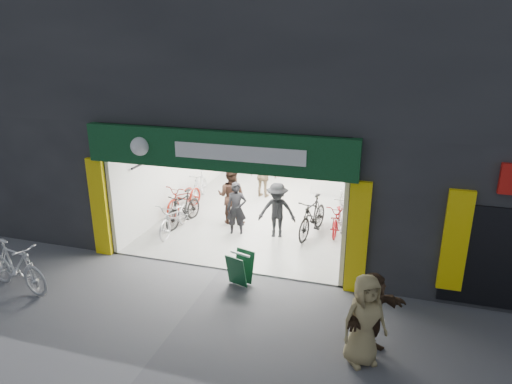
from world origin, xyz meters
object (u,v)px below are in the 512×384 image
at_px(bike_left_front, 175,217).
at_px(parked_bike, 16,266).
at_px(bike_right_front, 312,216).
at_px(sandwich_board, 240,268).
at_px(pedestrian_near, 364,320).

height_order(bike_left_front, parked_bike, parked_bike).
bearing_deg(bike_right_front, bike_left_front, -154.12).
distance_m(bike_left_front, sandwich_board, 3.56).
bearing_deg(sandwich_board, pedestrian_near, -16.60).
height_order(parked_bike, sandwich_board, parked_bike).
xyz_separation_m(bike_left_front, bike_right_front, (3.86, 0.96, 0.09)).
distance_m(bike_left_front, bike_right_front, 3.98).
bearing_deg(pedestrian_near, bike_right_front, 76.15).
xyz_separation_m(bike_right_front, parked_bike, (-5.82, -4.89, 0.01)).
xyz_separation_m(parked_bike, sandwich_board, (4.73, 1.68, -0.17)).
distance_m(parked_bike, sandwich_board, 5.02).
height_order(bike_left_front, bike_right_front, bike_right_front).
bearing_deg(sandwich_board, bike_right_front, 87.72).
bearing_deg(parked_bike, bike_left_front, -14.93).
xyz_separation_m(pedestrian_near, sandwich_board, (-2.90, 1.90, -0.42)).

